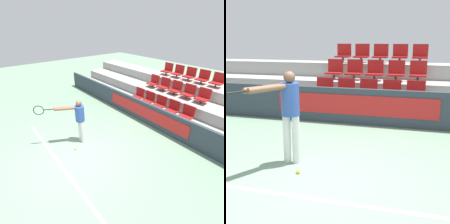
# 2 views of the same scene
# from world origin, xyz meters

# --- Properties ---
(ground_plane) EXTENTS (30.00, 30.00, 0.00)m
(ground_plane) POSITION_xyz_m (0.00, 0.00, 0.00)
(ground_plane) COLOR gray
(court_baseline) EXTENTS (5.48, 0.08, 0.01)m
(court_baseline) POSITION_xyz_m (0.00, -0.51, 0.00)
(court_baseline) COLOR white
(court_baseline) RESTS_ON ground
(barrier_wall) EXTENTS (12.36, 0.14, 0.89)m
(barrier_wall) POSITION_xyz_m (-0.00, 3.33, 0.45)
(barrier_wall) COLOR #2D3842
(barrier_wall) RESTS_ON ground
(bleacher_tier_front) EXTENTS (11.96, 1.02, 0.44)m
(bleacher_tier_front) POSITION_xyz_m (0.00, 3.92, 0.22)
(bleacher_tier_front) COLOR #9E9E99
(bleacher_tier_front) RESTS_ON ground
(bleacher_tier_middle) EXTENTS (11.96, 1.02, 0.88)m
(bleacher_tier_middle) POSITION_xyz_m (0.00, 4.94, 0.44)
(bleacher_tier_middle) COLOR #9E9E99
(bleacher_tier_middle) RESTS_ON ground
(bleacher_tier_back) EXTENTS (11.96, 1.02, 1.33)m
(bleacher_tier_back) POSITION_xyz_m (0.00, 5.97, 0.66)
(bleacher_tier_back) COLOR #9E9E99
(bleacher_tier_back) RESTS_ON ground
(stadium_chair_0) EXTENTS (0.47, 0.39, 0.59)m
(stadium_chair_0) POSITION_xyz_m (-1.23, 4.05, 0.71)
(stadium_chair_0) COLOR #333333
(stadium_chair_0) RESTS_ON bleacher_tier_front
(stadium_chair_1) EXTENTS (0.47, 0.39, 0.59)m
(stadium_chair_1) POSITION_xyz_m (-0.62, 4.05, 0.71)
(stadium_chair_1) COLOR #333333
(stadium_chair_1) RESTS_ON bleacher_tier_front
(stadium_chair_2) EXTENTS (0.47, 0.39, 0.59)m
(stadium_chair_2) POSITION_xyz_m (0.00, 4.05, 0.71)
(stadium_chair_2) COLOR #333333
(stadium_chair_2) RESTS_ON bleacher_tier_front
(stadium_chair_3) EXTENTS (0.47, 0.39, 0.59)m
(stadium_chair_3) POSITION_xyz_m (0.62, 4.05, 0.71)
(stadium_chair_3) COLOR #333333
(stadium_chair_3) RESTS_ON bleacher_tier_front
(stadium_chair_4) EXTENTS (0.47, 0.39, 0.59)m
(stadium_chair_4) POSITION_xyz_m (1.23, 4.05, 0.71)
(stadium_chair_4) COLOR #333333
(stadium_chair_4) RESTS_ON bleacher_tier_front
(stadium_chair_5) EXTENTS (0.47, 0.39, 0.59)m
(stadium_chair_5) POSITION_xyz_m (-1.23, 5.07, 1.15)
(stadium_chair_5) COLOR #333333
(stadium_chair_5) RESTS_ON bleacher_tier_middle
(stadium_chair_6) EXTENTS (0.47, 0.39, 0.59)m
(stadium_chair_6) POSITION_xyz_m (-0.62, 5.07, 1.15)
(stadium_chair_6) COLOR #333333
(stadium_chair_6) RESTS_ON bleacher_tier_middle
(stadium_chair_7) EXTENTS (0.47, 0.39, 0.59)m
(stadium_chair_7) POSITION_xyz_m (0.00, 5.07, 1.15)
(stadium_chair_7) COLOR #333333
(stadium_chair_7) RESTS_ON bleacher_tier_middle
(stadium_chair_8) EXTENTS (0.47, 0.39, 0.59)m
(stadium_chair_8) POSITION_xyz_m (0.62, 5.07, 1.15)
(stadium_chair_8) COLOR #333333
(stadium_chair_8) RESTS_ON bleacher_tier_middle
(stadium_chair_9) EXTENTS (0.47, 0.39, 0.59)m
(stadium_chair_9) POSITION_xyz_m (1.23, 5.07, 1.15)
(stadium_chair_9) COLOR #333333
(stadium_chair_9) RESTS_ON bleacher_tier_middle
(stadium_chair_10) EXTENTS (0.47, 0.39, 0.59)m
(stadium_chair_10) POSITION_xyz_m (-1.23, 6.09, 1.60)
(stadium_chair_10) COLOR #333333
(stadium_chair_10) RESTS_ON bleacher_tier_back
(stadium_chair_11) EXTENTS (0.47, 0.39, 0.59)m
(stadium_chair_11) POSITION_xyz_m (-0.62, 6.09, 1.60)
(stadium_chair_11) COLOR #333333
(stadium_chair_11) RESTS_ON bleacher_tier_back
(stadium_chair_12) EXTENTS (0.47, 0.39, 0.59)m
(stadium_chair_12) POSITION_xyz_m (0.00, 6.09, 1.60)
(stadium_chair_12) COLOR #333333
(stadium_chair_12) RESTS_ON bleacher_tier_back
(stadium_chair_13) EXTENTS (0.47, 0.39, 0.59)m
(stadium_chair_13) POSITION_xyz_m (0.62, 6.09, 1.60)
(stadium_chair_13) COLOR #333333
(stadium_chair_13) RESTS_ON bleacher_tier_back
(stadium_chair_14) EXTENTS (0.47, 0.39, 0.59)m
(stadium_chair_14) POSITION_xyz_m (1.23, 6.09, 1.60)
(stadium_chair_14) COLOR #333333
(stadium_chair_14) RESTS_ON bleacher_tier_back
(tennis_player) EXTENTS (0.82, 1.39, 1.56)m
(tennis_player) POSITION_xyz_m (-0.70, 0.53, 0.96)
(tennis_player) COLOR silver
(tennis_player) RESTS_ON ground
(tennis_ball) EXTENTS (0.07, 0.07, 0.07)m
(tennis_ball) POSITION_xyz_m (-0.37, 0.18, 0.03)
(tennis_ball) COLOR #CCDB33
(tennis_ball) RESTS_ON ground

